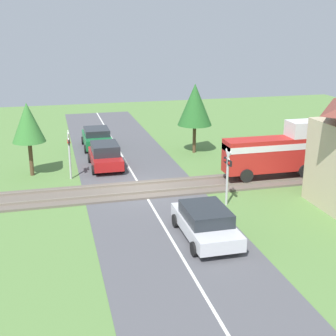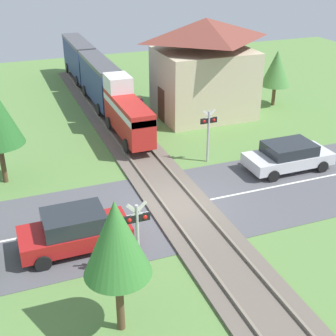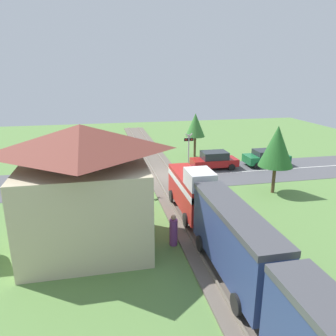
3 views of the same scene
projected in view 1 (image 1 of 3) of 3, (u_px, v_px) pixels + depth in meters
The scene contains 10 objects.
ground_plane at pixel (143, 191), 25.69m from camera, with size 60.00×60.00×0.00m, color #5B8442.
road_surface at pixel (143, 191), 25.69m from camera, with size 48.00×6.40×0.02m.
track_bed at pixel (143, 190), 25.67m from camera, with size 2.80×48.00×0.24m.
car_near_crossing at pixel (105, 155), 29.58m from camera, with size 4.08×1.97×1.57m.
car_far_side at pixel (206, 222), 19.81m from camera, with size 4.38×2.07×1.41m.
car_behind_queue at pixel (97, 138), 34.29m from camera, with size 4.02×2.07×1.47m.
crossing_signal_west_approach at pixel (69, 148), 27.11m from camera, with size 0.90×0.18×2.89m.
crossing_signal_east_approach at pixel (228, 170), 23.16m from camera, with size 0.90×0.18×2.89m.
tree_roadside_hedge at pixel (195, 105), 32.32m from camera, with size 2.40×2.40×4.87m.
tree_beyond_track at pixel (28, 123), 27.36m from camera, with size 1.95×1.95×4.43m.
Camera 1 is at (23.77, -4.60, 8.81)m, focal length 50.00 mm.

